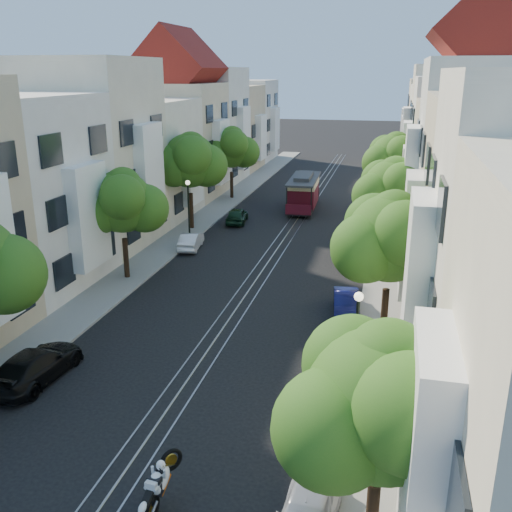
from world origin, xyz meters
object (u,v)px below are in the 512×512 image
Objects in this scene: tree_w_d at (232,149)px; cable_car at (304,191)px; lamp_west at (188,201)px; lamp_east at (357,331)px; tree_e_c at (394,191)px; parked_car_e_mid at (346,304)px; tree_e_d at (395,159)px; sportbike_rider at (159,482)px; parked_car_w_mid at (191,241)px; tree_e_b at (391,240)px; parked_car_w_near at (36,365)px; tree_e_a at (383,408)px; tree_w_b at (123,204)px; tree_w_c at (190,162)px; parked_car_e_far at (364,240)px; parked_car_w_far at (237,215)px.

cable_car is at bearing -20.70° from tree_w_d.
lamp_east is at bearing -55.01° from lamp_west.
parked_car_e_mid is at bearing -102.97° from tree_e_c.
tree_e_d is 1.05× the size of tree_w_d.
sportbike_rider reaches higher than parked_car_w_mid.
lamp_west is at bearing 115.53° from sportbike_rider.
parked_car_w_mid is at bearing 138.60° from tree_e_b.
lamp_east is 0.94× the size of parked_car_w_near.
tree_e_b reaches higher than tree_w_d.
tree_e_a is 22.28m from tree_w_b.
tree_e_c reaches higher than tree_w_b.
tree_e_c is at bearing -48.01° from tree_w_d.
lamp_east is at bearing -93.44° from tree_e_c.
tree_e_c is at bearing 70.37° from parked_car_e_mid.
sportbike_rider is at bearing -77.18° from tree_w_d.
lamp_east is 1.00× the size of lamp_west.
tree_w_c is 11.45m from cable_car.
parked_car_e_far is at bearing 96.86° from tree_e_b.
sportbike_rider is 14.63m from parked_car_e_mid.
parked_car_w_mid is at bearing 118.86° from tree_e_a.
lamp_west is at bearing -86.56° from tree_w_d.
lamp_west is at bearing 136.15° from tree_e_b.
parked_car_w_near is 1.24× the size of parked_car_w_far.
tree_w_c is at bearing -157.38° from tree_e_d.
tree_e_c is 11.00m from tree_e_d.
tree_e_c is at bearing 86.56° from lamp_east.
tree_e_d is at bearing -170.22° from parked_car_w_far.
tree_e_b reaches higher than lamp_west.
parked_car_e_mid is 18.55m from parked_car_w_far.
tree_e_d is at bearing 90.00° from tree_e_c.
cable_car reaches higher than parked_car_w_far.
lamp_east is 8.13m from sportbike_rider.
lamp_west is 12.13m from parked_car_e_far.
tree_e_a is 26.12m from parked_car_e_far.
tree_w_b reaches higher than sportbike_rider.
tree_e_d is 1.93× the size of parked_car_w_far.
tree_w_b is 18.80m from sportbike_rider.
parked_car_w_near is at bearing 152.04° from sportbike_rider.
parked_car_w_far is (-11.66, -3.39, -4.26)m from tree_e_d.
tree_e_a is 23.00m from tree_e_c.
parked_car_e_mid is at bearing 123.30° from tree_e_b.
parked_car_e_far is 1.31× the size of parked_car_w_far.
tree_w_d is at bearing 110.40° from sportbike_rider.
tree_e_b is 3.70× the size of sportbike_rider.
tree_w_c is (-14.40, 16.00, 0.34)m from tree_e_b.
tree_w_d is at bearing 112.80° from lamp_east.
cable_car is 30.99m from parked_car_w_near.
cable_car reaches higher than parked_car_w_near.
parked_car_e_mid is at bearing -91.10° from parked_car_e_far.
tree_e_c is at bearing -90.00° from tree_e_d.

